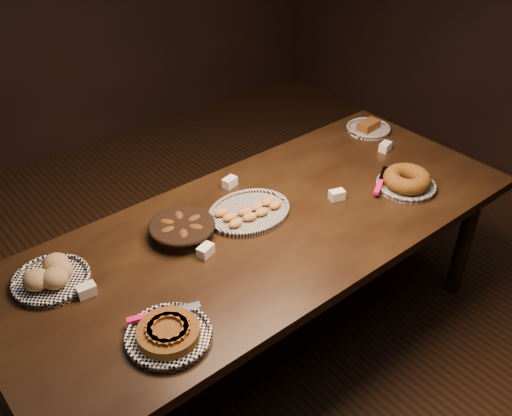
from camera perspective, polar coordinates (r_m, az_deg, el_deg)
ground at (r=3.00m, az=0.80°, el=-13.23°), size 5.00×5.00×0.00m
buffet_table at (r=2.54m, az=0.92°, el=-3.06°), size 2.40×1.00×0.75m
apple_tart_plate at (r=2.02m, az=-8.76°, el=-12.33°), size 0.32×0.30×0.06m
madeleine_platter at (r=2.54m, az=-0.69°, el=-0.38°), size 0.39×0.32×0.05m
bundt_cake_plate at (r=2.81m, az=14.81°, el=2.61°), size 0.33×0.32×0.09m
croissant_basket at (r=2.43m, az=-7.40°, el=-2.03°), size 0.30×0.30×0.07m
bread_roll_plate at (r=2.32m, az=-19.77°, el=-6.42°), size 0.30×0.30×0.09m
loaf_plate at (r=3.30m, az=11.18°, el=7.87°), size 0.25×0.25×0.06m
tent_cards at (r=2.57m, az=0.44°, el=0.13°), size 1.79×0.47×0.04m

